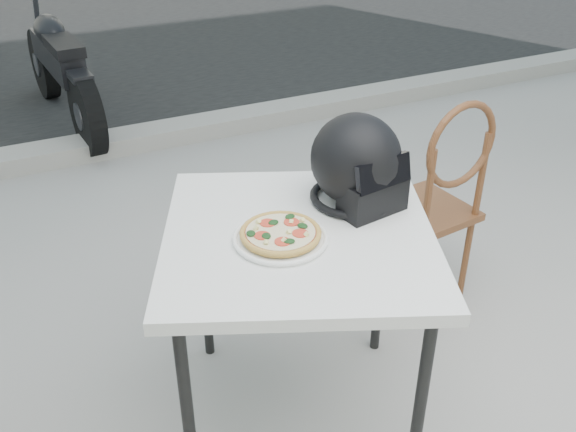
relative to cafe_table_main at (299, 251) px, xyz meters
name	(u,v)px	position (x,y,z in m)	size (l,w,h in m)	color
street_asphalt	(81,18)	(0.43, 6.67, -0.74)	(30.00, 8.00, 0.00)	black
curb	(184,130)	(0.43, 2.67, -0.68)	(30.00, 0.25, 0.12)	gray
cafe_table_main	(299,251)	(0.00, 0.00, 0.00)	(1.13, 1.13, 0.81)	white
plate	(281,238)	(-0.07, -0.02, 0.08)	(0.33, 0.33, 0.02)	white
pizza	(281,233)	(-0.07, -0.02, 0.10)	(0.33, 0.33, 0.03)	gold
helmet	(358,165)	(0.26, 0.09, 0.21)	(0.35, 0.36, 0.31)	black
cafe_chair_main	(438,192)	(0.88, 0.38, -0.18)	(0.43, 0.43, 1.01)	brown
motorcycle	(60,70)	(-0.27, 3.36, -0.33)	(0.49, 1.88, 0.93)	black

